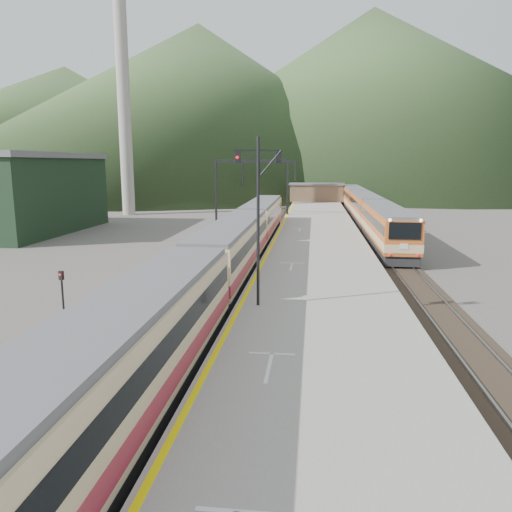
# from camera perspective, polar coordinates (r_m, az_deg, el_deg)

# --- Properties ---
(track_main) EXTENTS (2.60, 200.00, 0.23)m
(track_main) POSITION_cam_1_polar(r_m,az_deg,el_deg) (49.89, 0.61, 2.02)
(track_main) COLOR black
(track_main) RESTS_ON ground
(track_far) EXTENTS (2.60, 200.00, 0.23)m
(track_far) POSITION_cam_1_polar(r_m,az_deg,el_deg) (50.65, -5.03, 2.11)
(track_far) COLOR black
(track_far) RESTS_ON ground
(track_second) EXTENTS (2.60, 200.00, 0.23)m
(track_second) POSITION_cam_1_polar(r_m,az_deg,el_deg) (50.03, 13.83, 1.74)
(track_second) COLOR black
(track_second) RESTS_ON ground
(platform) EXTENTS (8.00, 100.00, 1.00)m
(platform) POSITION_cam_1_polar(r_m,az_deg,el_deg) (47.59, 7.08, 2.05)
(platform) COLOR gray
(platform) RESTS_ON ground
(gantry_near) EXTENTS (9.55, 0.25, 8.00)m
(gantry_near) POSITION_cam_1_polar(r_m,az_deg,el_deg) (64.59, -0.53, 8.88)
(gantry_near) COLOR black
(gantry_near) RESTS_ON ground
(gantry_far) EXTENTS (9.55, 0.25, 8.00)m
(gantry_far) POSITION_cam_1_polar(r_m,az_deg,el_deg) (89.44, 1.48, 9.35)
(gantry_far) COLOR black
(gantry_far) RESTS_ON ground
(warehouse) EXTENTS (14.50, 20.50, 8.60)m
(warehouse) POSITION_cam_1_polar(r_m,az_deg,el_deg) (60.95, -26.54, 6.49)
(warehouse) COLOR black
(warehouse) RESTS_ON ground
(smokestack) EXTENTS (1.80, 1.80, 30.00)m
(smokestack) POSITION_cam_1_polar(r_m,az_deg,el_deg) (76.44, -14.82, 15.87)
(smokestack) COLOR #9E998E
(smokestack) RESTS_ON ground
(station_shed) EXTENTS (9.40, 4.40, 3.10)m
(station_shed) POSITION_cam_1_polar(r_m,az_deg,el_deg) (87.21, 6.93, 7.26)
(station_shed) COLOR brown
(station_shed) RESTS_ON platform
(hill_a) EXTENTS (180.00, 180.00, 60.00)m
(hill_a) POSITION_cam_1_polar(r_m,az_deg,el_deg) (205.36, -6.44, 16.80)
(hill_a) COLOR #334929
(hill_a) RESTS_ON ground
(hill_b) EXTENTS (220.00, 220.00, 75.00)m
(hill_b) POSITION_cam_1_polar(r_m,az_deg,el_deg) (242.23, 13.02, 17.43)
(hill_b) COLOR #334929
(hill_b) RESTS_ON ground
(hill_d) EXTENTS (200.00, 200.00, 55.00)m
(hill_d) POSITION_cam_1_polar(r_m,az_deg,el_deg) (279.45, -20.69, 14.02)
(hill_d) COLOR #334929
(hill_d) RESTS_ON ground
(main_train) EXTENTS (2.69, 55.24, 3.28)m
(main_train) POSITION_cam_1_polar(r_m,az_deg,el_deg) (32.21, -2.67, 0.52)
(main_train) COLOR #D9BC89
(main_train) RESTS_ON track_main
(second_train) EXTENTS (2.69, 55.27, 3.28)m
(second_train) POSITION_cam_1_polar(r_m,az_deg,el_deg) (63.65, 12.35, 5.27)
(second_train) COLOR #C55C23
(second_train) RESTS_ON track_second
(signal_mast) EXTENTS (2.16, 0.64, 7.63)m
(signal_mast) POSITION_cam_1_polar(r_m,az_deg,el_deg) (22.42, 0.24, 5.80)
(signal_mast) COLOR black
(signal_mast) RESTS_ON platform
(short_signal_a) EXTENTS (0.27, 0.24, 2.27)m
(short_signal_a) POSITION_cam_1_polar(r_m,az_deg,el_deg) (16.68, -24.75, -11.60)
(short_signal_a) COLOR black
(short_signal_a) RESTS_ON ground
(short_signal_b) EXTENTS (0.25, 0.20, 2.27)m
(short_signal_b) POSITION_cam_1_polar(r_m,az_deg,el_deg) (42.17, -4.72, 2.33)
(short_signal_b) COLOR black
(short_signal_b) RESTS_ON ground
(short_signal_c) EXTENTS (0.25, 0.21, 2.27)m
(short_signal_c) POSITION_cam_1_polar(r_m,az_deg,el_deg) (26.45, -21.29, -3.32)
(short_signal_c) COLOR black
(short_signal_c) RESTS_ON ground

